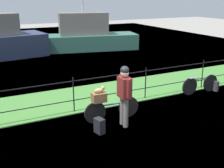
% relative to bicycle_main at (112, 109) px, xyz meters
% --- Properties ---
extents(ground_plane, '(60.00, 60.00, 0.00)m').
position_rel_bicycle_main_xyz_m(ground_plane, '(0.52, -0.89, -0.33)').
color(ground_plane, gray).
extents(grass_strip, '(27.00, 2.40, 0.03)m').
position_rel_bicycle_main_xyz_m(grass_strip, '(0.52, 2.05, -0.32)').
color(grass_strip, '#478438').
rests_on(grass_strip, ground).
extents(harbor_water, '(30.00, 30.00, 0.00)m').
position_rel_bicycle_main_xyz_m(harbor_water, '(0.52, 9.69, -0.33)').
color(harbor_water, '#426684').
rests_on(harbor_water, ground).
extents(iron_fence, '(18.04, 0.04, 1.10)m').
position_rel_bicycle_main_xyz_m(iron_fence, '(0.52, 1.02, 0.32)').
color(iron_fence, black).
rests_on(iron_fence, ground).
extents(bicycle_main, '(1.67, 0.18, 0.63)m').
position_rel_bicycle_main_xyz_m(bicycle_main, '(0.00, 0.00, 0.00)').
color(bicycle_main, black).
rests_on(bicycle_main, ground).
extents(wooden_crate, '(0.40, 0.29, 0.26)m').
position_rel_bicycle_main_xyz_m(wooden_crate, '(-0.38, 0.02, 0.42)').
color(wooden_crate, brown).
rests_on(wooden_crate, bicycle_main).
extents(terrier_dog, '(0.32, 0.15, 0.18)m').
position_rel_bicycle_main_xyz_m(terrier_dog, '(-0.35, 0.02, 0.63)').
color(terrier_dog, tan).
rests_on(terrier_dog, wooden_crate).
extents(cyclist_person, '(0.28, 0.54, 1.68)m').
position_rel_bicycle_main_xyz_m(cyclist_person, '(0.15, -0.46, 0.67)').
color(cyclist_person, slate).
rests_on(cyclist_person, ground).
extents(backpack_on_paving, '(0.24, 0.31, 0.40)m').
position_rel_bicycle_main_xyz_m(backpack_on_paving, '(-0.63, -0.56, -0.13)').
color(backpack_on_paving, black).
rests_on(backpack_on_paving, ground).
extents(mooring_bollard, '(0.20, 0.20, 0.38)m').
position_rel_bicycle_main_xyz_m(mooring_bollard, '(4.62, 0.52, -0.14)').
color(mooring_bollard, '#38383D').
rests_on(mooring_bollard, ground).
extents(bicycle_parked, '(1.60, 0.17, 0.63)m').
position_rel_bicycle_main_xyz_m(bicycle_parked, '(3.90, 0.62, 0.00)').
color(bicycle_parked, black).
rests_on(bicycle_parked, ground).
extents(moored_boat_near, '(7.15, 3.35, 3.97)m').
position_rel_bicycle_main_xyz_m(moored_boat_near, '(3.19, 10.42, 0.52)').
color(moored_boat_near, '#336656').
rests_on(moored_boat_near, ground).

